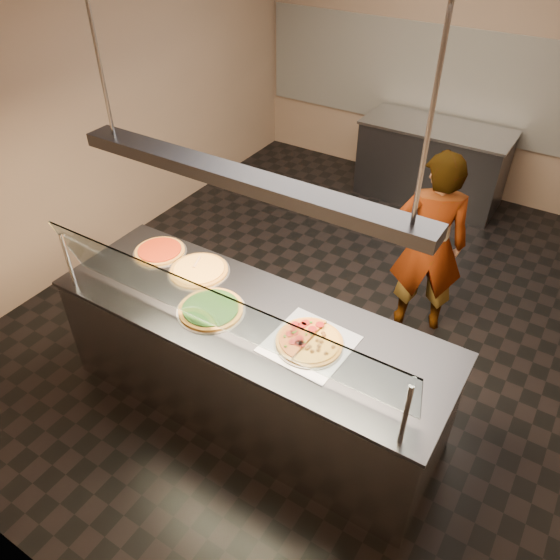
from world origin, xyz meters
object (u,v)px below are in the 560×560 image
Objects in this scene: prep_table at (432,163)px; worker at (429,245)px; serving_counter at (251,363)px; pizza_spinach at (211,309)px; pizza_cheese at (199,270)px; pizza_tomato at (160,251)px; heat_lamp_housing at (242,179)px; half_pizza_sausage at (324,347)px; pizza_spatula at (200,267)px; half_pizza_pepperoni at (296,334)px; sneeze_guard at (214,310)px; perforated_tray at (309,344)px.

worker is at bearing -72.05° from prep_table.
pizza_spinach reaches higher than serving_counter.
serving_counter is 5.99× the size of pizza_spinach.
serving_counter is 0.79m from pizza_cheese.
pizza_tomato is 1.45m from heat_lamp_housing.
prep_table is (-0.61, 3.87, -0.49)m from half_pizza_sausage.
pizza_tomato is 1.75× the size of pizza_spatula.
half_pizza_pepperoni reaches higher than prep_table.
pizza_tomato is at bearing 150.20° from sneeze_guard.
pizza_spatula is (-0.60, 0.57, -0.27)m from sneeze_guard.
heat_lamp_housing is at bearing 0.00° from serving_counter.
sneeze_guard is 5.49× the size of pizza_spinach.
half_pizza_pepperoni is (0.38, -0.02, 0.50)m from serving_counter.
half_pizza_pepperoni reaches higher than pizza_spatula.
pizza_cheese is 0.03m from pizza_spatula.
worker is (0.71, 1.94, -0.39)m from sneeze_guard.
serving_counter is at bearing -13.16° from pizza_tomato.
pizza_spatula is 0.10× the size of heat_lamp_housing.
half_pizza_sausage is (0.10, 0.00, 0.02)m from perforated_tray.
pizza_spatula is at bearing 167.17° from perforated_tray.
pizza_cheese reaches higher than perforated_tray.
prep_table is at bearing 98.96° from half_pizza_sausage.
serving_counter is 6.82× the size of pizza_tomato.
sneeze_guard is at bearing -44.98° from pizza_spinach.
half_pizza_sausage is at bearing 5.28° from pizza_spinach.
sneeze_guard is 5.66× the size of pizza_cheese.
pizza_cheese is 0.20× the size of heat_lamp_housing.
sneeze_guard is 1.13× the size of heat_lamp_housing.
half_pizza_sausage reaches higher than pizza_spinach.
pizza_cheese is 1.10× the size of pizza_tomato.
heat_lamp_housing is at bearing 22.23° from pizza_spinach.
half_pizza_sausage reaches higher than prep_table.
pizza_tomato is (-1.40, 0.26, -0.02)m from half_pizza_pepperoni.
heat_lamp_housing is (-0.38, 0.02, 0.99)m from half_pizza_pepperoni.
sneeze_guard is 1.20m from pizza_tomato.
pizza_spatula is at bearing 165.98° from half_pizza_pepperoni.
pizza_spinach is at bearing -174.72° from half_pizza_sausage.
half_pizza_pepperoni is 1.00× the size of half_pizza_sausage.
half_pizza_pepperoni reaches higher than pizza_tomato.
pizza_spinach reaches higher than pizza_tomato.
pizza_spatula reaches higher than perforated_tray.
sneeze_guard reaches higher than pizza_spinach.
worker is (1.31, 1.37, -0.12)m from pizza_spatula.
pizza_spinach is (-0.73, -0.08, 0.01)m from perforated_tray.
pizza_spatula is (-1.19, 0.25, 0.00)m from half_pizza_sausage.
pizza_spatula is 1.90m from worker.
pizza_spinach is 1.03× the size of pizza_cheese.
pizza_spinach is 3.99m from prep_table.
half_pizza_sausage is 1.03× the size of pizza_tomato.
perforated_tray reaches higher than prep_table.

